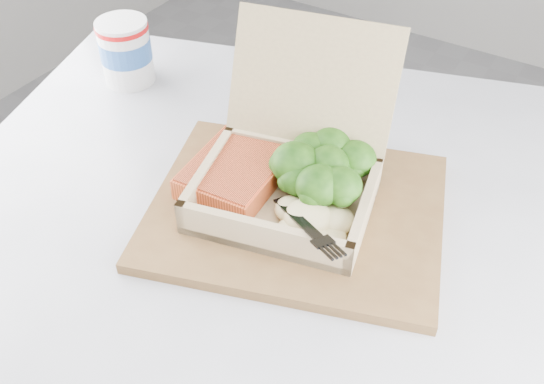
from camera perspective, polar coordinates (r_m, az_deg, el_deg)
The scene contains 9 objects.
cafe_table at distance 0.84m, azimuth -1.11°, elevation -12.97°, with size 1.02×1.02×0.73m.
serving_tray at distance 0.71m, azimuth 2.32°, elevation -1.74°, with size 0.33×0.27×0.01m, color brown.
takeout_container at distance 0.70m, azimuth 2.00°, elevation 3.05°, with size 0.24×0.26×0.18m.
salmon_fillet at distance 0.72m, azimuth -3.31°, elevation 2.00°, with size 0.10×0.13×0.03m, color #E55D2C.
broccoli_pile at distance 0.70m, azimuth 5.24°, elevation 1.84°, with size 0.13×0.13×0.05m, color #39771A, non-canonical shape.
mashed_potatoes at distance 0.66m, azimuth 3.40°, elevation -2.37°, with size 0.09×0.08×0.03m, color #CCBD84.
plastic_fork at distance 0.65m, azimuth 1.65°, elevation -1.37°, with size 0.13×0.09×0.03m.
paper_cup at distance 0.95m, azimuth -13.62°, elevation 12.88°, with size 0.08×0.08×0.10m.
receipt at distance 0.86m, azimuth 5.64°, elevation 6.60°, with size 0.08×0.15×0.00m, color white.
Camera 1 is at (-0.18, -0.32, 1.24)m, focal length 40.00 mm.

